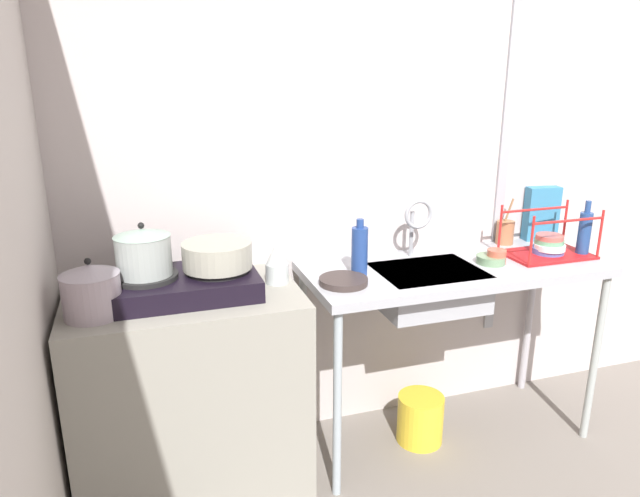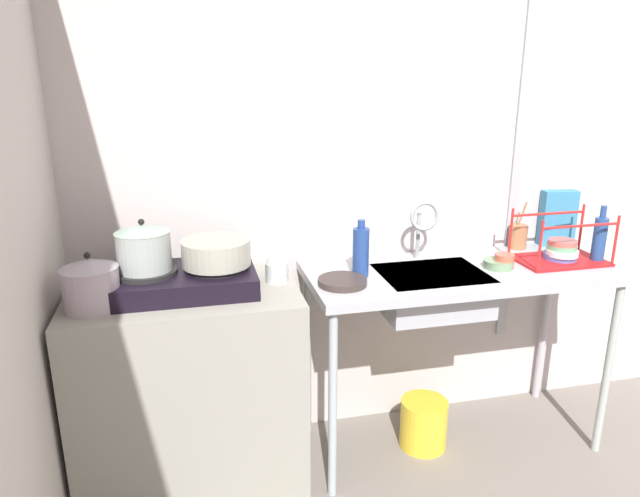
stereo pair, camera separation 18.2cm
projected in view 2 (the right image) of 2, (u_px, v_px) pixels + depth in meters
name	position (u px, v px, depth m)	size (l,w,h in m)	color
wall_back	(509.00, 159.00, 2.81)	(4.93, 0.10, 2.60)	#BCB2B0
wall_metal_strip	(520.00, 134.00, 2.72)	(0.05, 0.01, 2.08)	#A0A3AB
counter_concrete	(190.00, 389.00, 2.40)	(0.90, 0.56, 0.88)	gray
counter_sink	(459.00, 284.00, 2.56)	(1.37, 0.56, 0.88)	#A0A3AB
stove	(183.00, 280.00, 2.26)	(0.57, 0.37, 0.10)	black
pot_on_left_burner	(144.00, 247.00, 2.18)	(0.21, 0.21, 0.20)	#959E9A
pot_on_right_burner	(216.00, 252.00, 2.26)	(0.27, 0.27, 0.10)	#9C9A8B
pot_beside_stove	(91.00, 284.00, 2.07)	(0.21, 0.21, 0.22)	#A1919C
percolator	(277.00, 262.00, 2.35)	(0.10, 0.10, 0.17)	silver
sink_basin	(431.00, 291.00, 2.50)	(0.46, 0.36, 0.17)	#A0A3AB
faucet	(423.00, 220.00, 2.57)	(0.14, 0.08, 0.29)	#A0A3AB
frying_pan	(342.00, 282.00, 2.33)	(0.20, 0.20, 0.03)	#362C29
dish_rack	(561.00, 252.00, 2.61)	(0.40, 0.25, 0.23)	red
cup_by_rack	(504.00, 261.00, 2.53)	(0.09, 0.09, 0.06)	#BA543F
small_bowl_on_drainboard	(498.00, 264.00, 2.54)	(0.13, 0.13, 0.04)	slate
bottle_by_sink	(361.00, 252.00, 2.40)	(0.07, 0.07, 0.25)	navy
bottle_by_rack	(599.00, 239.00, 2.59)	(0.06, 0.06, 0.26)	navy
cereal_box	(558.00, 218.00, 2.85)	(0.17, 0.07, 0.28)	teal
utensil_jar	(518.00, 236.00, 2.81)	(0.09, 0.09, 0.23)	#9D6845
bucket_on_floor	(424.00, 423.00, 2.71)	(0.22, 0.22, 0.24)	yellow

